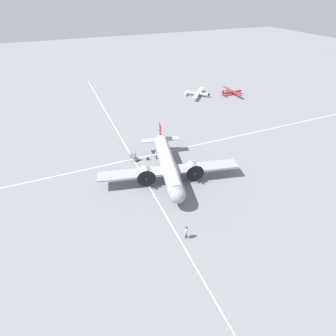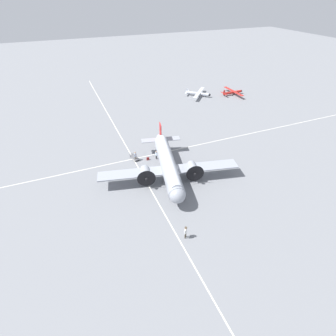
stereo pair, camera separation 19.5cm
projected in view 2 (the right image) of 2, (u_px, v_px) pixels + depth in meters
The scene contains 11 objects.
ground_plane at pixel (168, 176), 44.43m from camera, with size 300.00×300.00×0.00m, color slate.
apron_line_eastwest at pixel (153, 155), 50.00m from camera, with size 120.00×0.16×0.01m.
apron_line_northsouth at pixel (146, 181), 43.19m from camera, with size 0.16×120.00×0.01m.
airliner_main at pixel (168, 165), 42.67m from camera, with size 22.73×18.33×5.69m.
crew_foreground at pixel (186, 231), 32.91m from camera, with size 0.48×0.48×1.88m.
passenger_boarding at pixel (135, 155), 47.76m from camera, with size 0.53×0.39×1.79m.
ramp_agent at pixel (156, 154), 48.19m from camera, with size 0.27×0.56×1.67m.
suitcase_near_door at pixel (148, 159), 48.35m from camera, with size 0.49×0.20×0.56m.
baggage_cart at pixel (135, 157), 48.70m from camera, with size 1.34×2.48×0.56m.
light_aircraft_distant at pixel (233, 92), 76.93m from camera, with size 6.63×8.96×1.77m.
light_aircraft_taxiing at pixel (198, 93), 75.92m from camera, with size 7.64×8.06×1.92m.
Camera 2 is at (13.72, 32.89, 26.56)m, focal length 28.00 mm.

